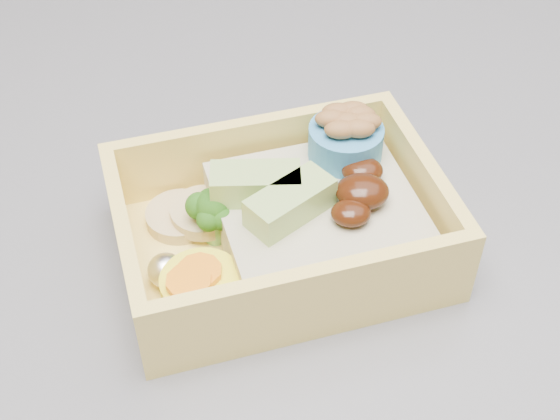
{
  "coord_description": "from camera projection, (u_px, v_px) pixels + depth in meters",
  "views": [
    {
      "loc": [
        -0.07,
        -0.25,
        1.22
      ],
      "look_at": [
        -0.07,
        0.02,
        0.95
      ],
      "focal_mm": 50.0,
      "sensor_mm": 36.0,
      "label": 1
    }
  ],
  "objects": [
    {
      "name": "bento_box",
      "position": [
        289.0,
        220.0,
        0.4
      ],
      "size": [
        0.19,
        0.16,
        0.06
      ],
      "rotation": [
        0.0,
        0.0,
        0.28
      ],
      "color": "#FFDD69",
      "rests_on": "island"
    }
  ]
}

